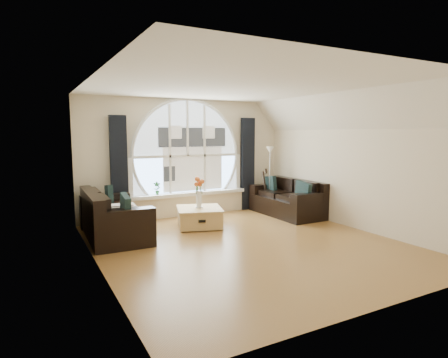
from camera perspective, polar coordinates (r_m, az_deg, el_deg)
ground at (r=6.64m, az=3.73°, el=-9.87°), size 5.00×5.50×0.01m
ceiling at (r=6.41m, az=3.92°, el=13.92°), size 5.00×5.50×0.01m
wall_back at (r=8.83m, az=-5.69°, el=3.22°), size 5.00×0.01×2.70m
wall_front at (r=4.32m, az=23.52°, el=-1.25°), size 5.00×0.01×2.70m
wall_left at (r=5.49m, az=-18.89°, el=0.60°), size 0.01×5.50×2.70m
wall_right at (r=7.99m, az=19.22°, el=2.47°), size 0.01×5.50×2.70m
attic_slope at (r=7.77m, az=18.00°, el=9.79°), size 0.92×5.50×0.72m
arched_window at (r=8.79m, az=-5.64°, el=5.00°), size 2.60×0.06×2.15m
window_sill at (r=8.83m, az=-5.38°, el=-2.26°), size 2.90×0.22×0.08m
window_frame at (r=8.76m, az=-5.56°, el=4.99°), size 2.76×0.08×2.15m
neighbor_house at (r=8.84m, az=-4.69°, el=4.21°), size 1.70×0.02×1.50m
curtain_left at (r=8.25m, az=-15.67°, el=1.34°), size 0.35×0.12×2.30m
curtain_right at (r=9.47m, az=3.59°, el=2.28°), size 0.35×0.12×2.30m
sofa_left at (r=7.29m, az=-16.32°, el=-5.38°), size 1.03×1.99×0.87m
sofa_right at (r=8.97m, az=9.55°, el=-2.89°), size 0.94×1.86×0.83m
coffee_chest at (r=7.79m, az=-3.75°, el=-5.69°), size 1.12×1.12×0.44m
throw_blanket at (r=7.34m, az=-15.28°, el=-4.46°), size 0.57×0.57×0.10m
vase_flowers at (r=7.69m, az=-3.84°, el=-1.54°), size 0.24×0.24×0.70m
floor_lamp at (r=9.33m, az=6.95°, el=0.01°), size 0.24×0.24×1.60m
guitar at (r=9.38m, az=5.97°, el=-1.60°), size 0.40×0.31×1.06m
potted_plant at (r=8.54m, az=-10.15°, el=-1.38°), size 0.17×0.13×0.30m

